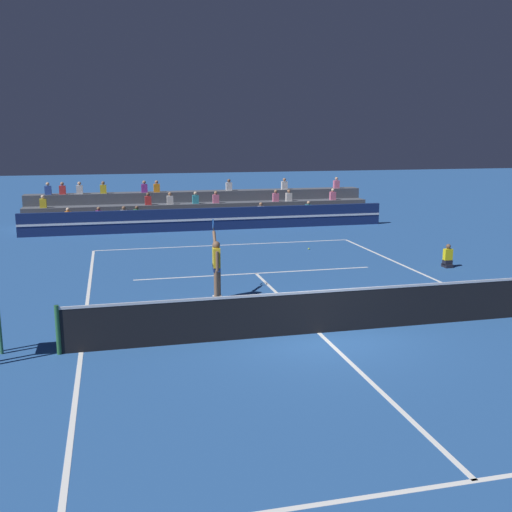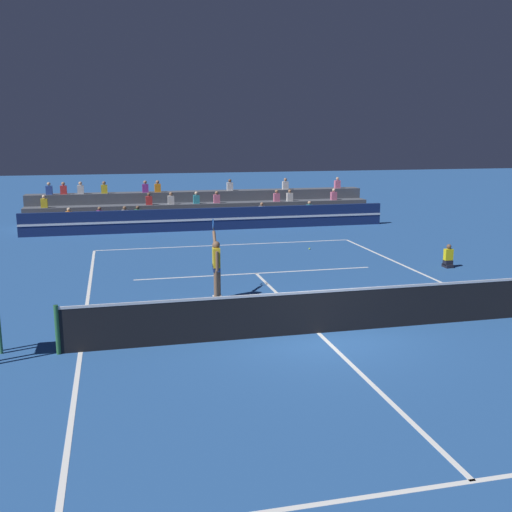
# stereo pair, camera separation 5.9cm
# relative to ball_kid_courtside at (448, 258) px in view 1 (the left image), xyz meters

# --- Properties ---
(ground_plane) EXTENTS (120.00, 120.00, 0.00)m
(ground_plane) POSITION_rel_ball_kid_courtside_xyz_m (-6.89, -5.75, -0.33)
(ground_plane) COLOR #285699
(court_lines) EXTENTS (11.10, 23.90, 0.01)m
(court_lines) POSITION_rel_ball_kid_courtside_xyz_m (-6.89, -5.75, -0.33)
(court_lines) COLOR white
(court_lines) RESTS_ON ground
(tennis_net) EXTENTS (12.00, 0.10, 1.10)m
(tennis_net) POSITION_rel_ball_kid_courtside_xyz_m (-6.89, -5.75, 0.21)
(tennis_net) COLOR #2D6B38
(tennis_net) RESTS_ON ground
(sponsor_banner_wall) EXTENTS (18.00, 0.26, 1.10)m
(sponsor_banner_wall) POSITION_rel_ball_kid_courtside_xyz_m (-6.89, 10.33, 0.22)
(sponsor_banner_wall) COLOR navy
(sponsor_banner_wall) RESTS_ON ground
(bleacher_stand) EXTENTS (18.07, 2.85, 2.28)m
(bleacher_stand) POSITION_rel_ball_kid_courtside_xyz_m (-6.91, 12.87, 0.32)
(bleacher_stand) COLOR #4C515B
(bleacher_stand) RESTS_ON ground
(ball_kid_courtside) EXTENTS (0.30, 0.36, 0.84)m
(ball_kid_courtside) POSITION_rel_ball_kid_courtside_xyz_m (0.00, 0.00, 0.00)
(ball_kid_courtside) COLOR black
(ball_kid_courtside) RESTS_ON ground
(tennis_player) EXTENTS (0.36, 1.34, 2.30)m
(tennis_player) POSITION_rel_ball_kid_courtside_xyz_m (-8.75, -2.22, 0.65)
(tennis_player) COLOR brown
(tennis_player) RESTS_ON ground
(tennis_ball) EXTENTS (0.07, 0.07, 0.07)m
(tennis_ball) POSITION_rel_ball_kid_courtside_xyz_m (-3.75, 4.35, -0.30)
(tennis_ball) COLOR #C6DB33
(tennis_ball) RESTS_ON ground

